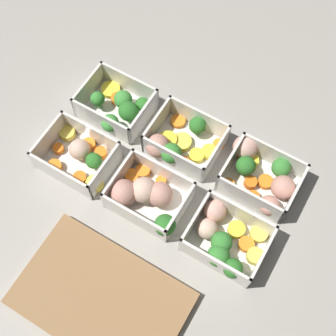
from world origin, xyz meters
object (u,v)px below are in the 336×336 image
at_px(container_near_right, 119,106).
at_px(container_far_center, 146,196).
at_px(container_near_left, 261,174).
at_px(container_far_right, 79,156).
at_px(container_far_left, 224,239).
at_px(container_near_center, 179,143).

distance_m(container_near_right, container_far_center, 0.20).
bearing_deg(container_near_left, container_far_right, 23.81).
bearing_deg(container_far_left, container_near_center, -37.53).
distance_m(container_near_left, container_near_right, 0.31).
bearing_deg(container_far_center, container_near_center, -88.32).
bearing_deg(container_far_center, container_far_right, -2.74).
height_order(container_far_center, container_far_right, same).
distance_m(container_far_center, container_far_right, 0.15).
height_order(container_near_left, container_far_left, same).
relative_size(container_near_right, container_far_right, 0.89).
relative_size(container_near_left, container_far_center, 1.01).
xyz_separation_m(container_near_right, container_far_right, (0.01, 0.13, -0.00)).
bearing_deg(container_far_center, container_far_left, -179.38).
xyz_separation_m(container_near_right, container_far_left, (-0.31, 0.13, -0.00)).
relative_size(container_near_center, container_near_right, 1.06).
bearing_deg(container_near_left, container_near_right, 1.81).
relative_size(container_near_center, container_far_left, 0.96).
bearing_deg(container_far_right, container_near_left, -156.19).
xyz_separation_m(container_near_left, container_far_center, (0.16, 0.15, 0.00)).
relative_size(container_far_center, container_far_right, 0.99).
bearing_deg(container_near_center, container_near_right, -3.58).
bearing_deg(container_near_right, container_far_right, 87.72).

